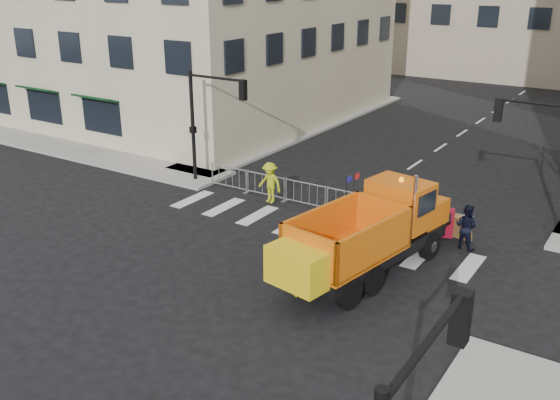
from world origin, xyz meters
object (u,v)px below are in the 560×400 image
Objects in this scene: cop_a at (429,216)px; worker at (270,182)px; cop_b at (466,227)px; newspaper_box at (448,223)px; cop_c at (403,217)px; plow_truck at (367,233)px.

worker is at bearing -37.42° from cop_a.
cop_b is 1.59× the size of newspaper_box.
cop_a is at bearing 175.62° from cop_c.
cop_a reaches higher than cop_c.
newspaper_box is (0.62, 0.40, -0.28)m from cop_a.
plow_truck is 5.04× the size of cop_c.
cop_c is at bearing 11.73° from plow_truck.
cop_c is at bearing 2.38° from worker.
cop_b is (1.44, 0.00, -0.11)m from cop_a.
cop_b is at bearing -19.24° from plow_truck.
plow_truck is at bearing 58.23° from cop_c.
plow_truck reaches higher than newspaper_box.
newspaper_box is at bearing 9.37° from worker.
cop_a is 0.99m from cop_c.
worker is at bearing 167.46° from newspaper_box.
plow_truck is 7.42m from worker.
plow_truck reaches higher than cop_a.
newspaper_box is at bearing 177.22° from cop_c.
worker is (-6.29, 0.28, 0.14)m from cop_c.
cop_a reaches higher than cop_b.
worker reaches higher than cop_c.
plow_truck is 5.08× the size of worker.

